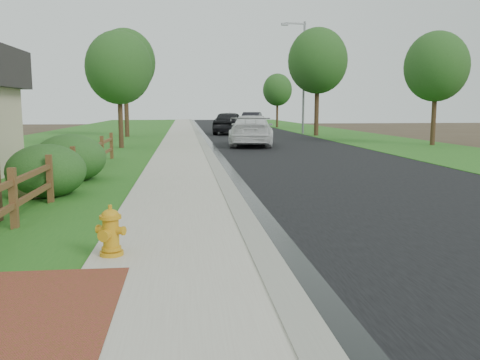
{
  "coord_description": "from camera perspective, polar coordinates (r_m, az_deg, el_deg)",
  "views": [
    {
      "loc": [
        -0.69,
        -6.1,
        2.11
      ],
      "look_at": [
        0.33,
        3.15,
        0.78
      ],
      "focal_mm": 38.0,
      "sensor_mm": 36.0,
      "label": 1
    }
  ],
  "objects": [
    {
      "name": "ground",
      "position": [
        6.49,
        0.12,
        -10.84
      ],
      "size": [
        120.0,
        120.0,
        0.0
      ],
      "primitive_type": "plane",
      "color": "#3C2F21"
    },
    {
      "name": "road",
      "position": [
        41.49,
        1.03,
        5.27
      ],
      "size": [
        8.0,
        90.0,
        0.02
      ],
      "primitive_type": "cube",
      "color": "black",
      "rests_on": "ground"
    },
    {
      "name": "curb",
      "position": [
        41.16,
        -4.8,
        5.29
      ],
      "size": [
        0.4,
        90.0,
        0.12
      ],
      "primitive_type": "cube",
      "color": "gray",
      "rests_on": "ground"
    },
    {
      "name": "wet_gutter",
      "position": [
        41.18,
        -4.31,
        5.24
      ],
      "size": [
        0.5,
        90.0,
        0.0
      ],
      "primitive_type": "cube",
      "color": "black",
      "rests_on": "road"
    },
    {
      "name": "sidewalk",
      "position": [
        41.15,
        -6.62,
        5.25
      ],
      "size": [
        2.2,
        90.0,
        0.1
      ],
      "primitive_type": "cube",
      "color": "#A9A294",
      "rests_on": "ground"
    },
    {
      "name": "grass_strip",
      "position": [
        41.21,
        -9.27,
        5.17
      ],
      "size": [
        1.6,
        90.0,
        0.06
      ],
      "primitive_type": "cube",
      "color": "#1F5C1A",
      "rests_on": "ground"
    },
    {
      "name": "lawn_near",
      "position": [
        41.8,
        -16.43,
        4.97
      ],
      "size": [
        9.0,
        90.0,
        0.04
      ],
      "primitive_type": "cube",
      "color": "#1F5C1A",
      "rests_on": "ground"
    },
    {
      "name": "verge_far",
      "position": [
        42.92,
        10.25,
        5.25
      ],
      "size": [
        6.0,
        90.0,
        0.04
      ],
      "primitive_type": "cube",
      "color": "#1F5C1A",
      "rests_on": "ground"
    },
    {
      "name": "brick_patch",
      "position": [
        5.7,
        -21.86,
        -13.6
      ],
      "size": [
        1.6,
        2.4,
        0.11
      ],
      "primitive_type": "cube",
      "color": "brown",
      "rests_on": "ground"
    },
    {
      "name": "ranch_fence",
      "position": [
        12.92,
        -19.29,
        1.06
      ],
      "size": [
        0.12,
        16.92,
        1.1
      ],
      "color": "#55361C",
      "rests_on": "ground"
    },
    {
      "name": "fire_hydrant",
      "position": [
        7.18,
        -14.32,
        -5.71
      ],
      "size": [
        0.46,
        0.38,
        0.7
      ],
      "color": "#C18916",
      "rests_on": "sidewalk"
    },
    {
      "name": "white_suv",
      "position": [
        28.0,
        1.33,
        5.58
      ],
      "size": [
        3.18,
        5.99,
        1.65
      ],
      "primitive_type": "imported",
      "rotation": [
        0.0,
        0.0,
        2.98
      ],
      "color": "silver",
      "rests_on": "road"
    },
    {
      "name": "dark_car_mid",
      "position": [
        40.11,
        -1.2,
        6.46
      ],
      "size": [
        3.27,
        5.61,
        1.79
      ],
      "primitive_type": "imported",
      "rotation": [
        0.0,
        0.0,
        2.91
      ],
      "color": "black",
      "rests_on": "road"
    },
    {
      "name": "dark_car_far",
      "position": [
        51.45,
        1.26,
        6.74
      ],
      "size": [
        3.02,
        5.16,
        1.61
      ],
      "primitive_type": "imported",
      "rotation": [
        0.0,
        0.0,
        -0.29
      ],
      "color": "black",
      "rests_on": "road"
    },
    {
      "name": "streetlight",
      "position": [
        40.71,
        6.96,
        12.05
      ],
      "size": [
        2.0,
        0.5,
        8.66
      ],
      "color": "gray",
      "rests_on": "ground"
    },
    {
      "name": "boulder",
      "position": [
        12.6,
        -22.33,
        -0.32
      ],
      "size": [
        1.37,
        1.17,
        0.77
      ],
      "primitive_type": "ellipsoid",
      "rotation": [
        0.0,
        0.0,
        0.3
      ],
      "color": "brown",
      "rests_on": "ground"
    },
    {
      "name": "shrub_b",
      "position": [
        12.7,
        -20.92,
        0.95
      ],
      "size": [
        2.21,
        2.21,
        1.27
      ],
      "primitive_type": "ellipsoid",
      "rotation": [
        0.0,
        0.0,
        0.25
      ],
      "color": "#1E4619",
      "rests_on": "ground"
    },
    {
      "name": "shrub_d",
      "position": [
        15.14,
        -18.54,
        2.33
      ],
      "size": [
        2.48,
        2.48,
        1.37
      ],
      "primitive_type": "ellipsoid",
      "rotation": [
        0.0,
        0.0,
        -0.28
      ],
      "color": "#1E4619",
      "rests_on": "ground"
    },
    {
      "name": "tree_near_left",
      "position": [
        26.92,
        -13.45,
        12.15
      ],
      "size": [
        3.35,
        3.35,
        5.94
      ],
      "color": "#321E14",
      "rests_on": "ground"
    },
    {
      "name": "tree_near_right",
      "position": [
        30.15,
        21.19,
        11.78
      ],
      "size": [
        3.44,
        3.44,
        6.2
      ],
      "color": "#321E14",
      "rests_on": "ground"
    },
    {
      "name": "tree_mid_left",
      "position": [
        37.14,
        -12.79,
        12.75
      ],
      "size": [
        4.22,
        4.22,
        7.54
      ],
      "color": "#321E14",
      "rests_on": "ground"
    },
    {
      "name": "tree_mid_right",
      "position": [
        38.28,
        8.71,
        13.07
      ],
      "size": [
        4.32,
        4.32,
        7.84
      ],
      "color": "#321E14",
      "rests_on": "ground"
    },
    {
      "name": "tree_far_right",
      "position": [
        53.38,
        4.22,
        10.06
      ],
      "size": [
        3.02,
        3.02,
        5.56
      ],
      "color": "#321E14",
      "rests_on": "ground"
    }
  ]
}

